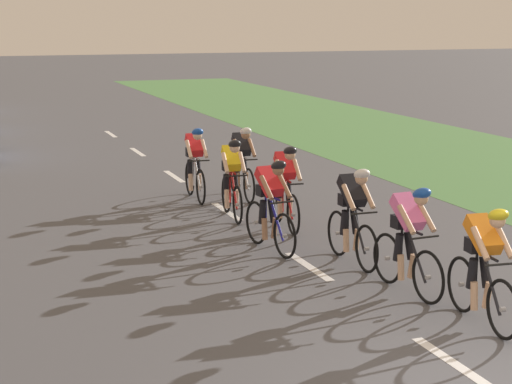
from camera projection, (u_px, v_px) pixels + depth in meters
The scene contains 10 objects.
grass_verge at pixel (444, 152), 24.10m from camera, with size 7.00×60.00×0.01m, color #4C7F42.
lane_markings_centre at pixel (227, 211), 16.83m from camera, with size 0.14×25.60×0.01m.
cyclist_lead at pixel (484, 263), 10.49m from camera, with size 0.44×1.72×1.56m.
cyclist_second at pixel (409, 238), 11.71m from camera, with size 0.43×1.72×1.56m.
cyclist_third at pixel (353, 214), 13.11m from camera, with size 0.42×1.72×1.56m.
cyclist_fourth at pixel (271, 204), 13.84m from camera, with size 0.45×1.72×1.56m.
cyclist_fifth at pixel (286, 186), 15.31m from camera, with size 0.45×1.72×1.56m.
cyclist_sixth at pixel (232, 177), 16.11m from camera, with size 0.45×1.72×1.56m.
cyclist_seventh at pixel (195, 162), 17.73m from camera, with size 0.43×1.72×1.56m.
cyclist_eighth at pixel (242, 162), 17.85m from camera, with size 0.42×1.72×1.56m.
Camera 1 is at (-5.09, -6.61, 3.72)m, focal length 60.83 mm.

